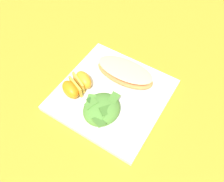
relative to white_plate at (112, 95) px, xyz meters
name	(u,v)px	position (x,y,z in m)	size (l,w,h in m)	color
ground	(112,96)	(0.00, 0.00, -0.01)	(3.00, 3.00, 0.00)	orange
white_plate	(112,95)	(0.00, 0.00, 0.00)	(0.28, 0.28, 0.02)	white
cheesy_pizza_bread	(126,73)	(-0.07, 0.00, 0.03)	(0.09, 0.17, 0.04)	#B77F42
green_salad_pile	(101,109)	(0.07, 0.01, 0.03)	(0.11, 0.09, 0.05)	#4C8433
orange_wedge_front	(83,80)	(0.02, -0.08, 0.03)	(0.06, 0.07, 0.04)	orange
orange_wedge_middle	(71,89)	(0.06, -0.09, 0.03)	(0.06, 0.07, 0.04)	orange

